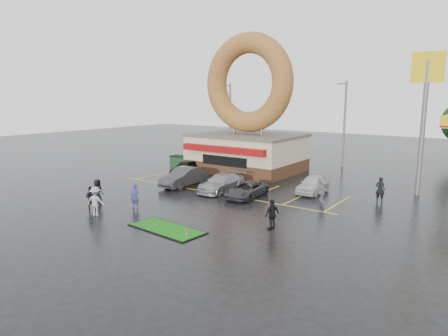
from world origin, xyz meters
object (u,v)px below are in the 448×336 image
Objects in this scene: donut_shop at (247,126)px; car_dgrey at (184,177)px; car_silver at (222,183)px; dumpster at (180,163)px; car_white at (313,184)px; streetlight_mid at (344,122)px; car_grey at (247,190)px; car_black at (186,167)px; streetlight_left at (230,118)px; shell_sign at (425,97)px; person_cameraman at (272,215)px; person_blue at (135,196)px; putting_green at (167,229)px.

donut_shop is 2.87× the size of car_dgrey.
car_dgrey is 0.99× the size of car_silver.
car_white is at bearing -11.49° from dumpster.
car_dgrey is at bearing -113.77° from streetlight_mid.
car_grey is at bearing -57.68° from donut_shop.
streetlight_mid reaches higher than car_white.
car_dgrey is 8.16m from dumpster.
car_dgrey is at bearing -159.95° from car_white.
car_black is at bearing 151.79° from car_silver.
streetlight_left is 21.07m from car_grey.
car_silver is (-12.80, -7.78, -6.69)m from shell_sign.
streetlight_left is 13.00m from car_black.
car_white is 2.25× the size of dumpster.
shell_sign reaches higher than streetlight_mid.
streetlight_left reaches higher than person_cameraman.
car_black is 17.61m from person_cameraman.
streetlight_left is (-7.00, 6.95, 0.32)m from donut_shop.
shell_sign is 22.02m from person_blue.
donut_shop reaches higher than car_black.
car_white is (6.05, 3.78, 0.00)m from car_silver.
car_silver is 1.17× the size of car_white.
streetlight_left is at bearing 141.13° from car_white.
car_silver is 10.90m from dumpster.
car_white is 9.74m from person_cameraman.
streetlight_left is 2.28× the size of car_black.
donut_shop is 9.87m from streetlight_left.
person_blue reaches higher than putting_green.
person_blue is at bearing 158.30° from putting_green.
car_dgrey is 10.54m from car_white.
shell_sign is 2.23× the size of putting_green.
donut_shop is 9.77m from car_dgrey.
streetlight_mid is 25.06m from person_blue.
car_white is (-6.75, -4.00, -6.69)m from shell_sign.
car_dgrey is 2.69× the size of person_cameraman.
car_silver is at bearing 61.00° from person_blue.
shell_sign is 1.18× the size of streetlight_mid.
putting_green is at bearing -91.98° from streetlight_mid.
shell_sign is 1.18× the size of streetlight_left.
car_dgrey is at bearing 126.21° from putting_green.
streetlight_mid is 2.15× the size of car_grey.
putting_green is at bearing -54.50° from car_dgrey.
car_white is 0.85× the size of putting_green.
car_dgrey is 7.40m from person_blue.
car_silver reaches higher than dumpster.
person_cameraman is (1.68, -9.59, 0.18)m from car_white.
car_silver is (3.68, 0.28, -0.09)m from car_dgrey.
car_white is at bearing -149.35° from shell_sign.
car_grey is at bearing -131.33° from car_white.
car_white is 2.32× the size of person_cameraman.
dumpster is (-17.11, 11.36, -0.22)m from person_cameraman.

